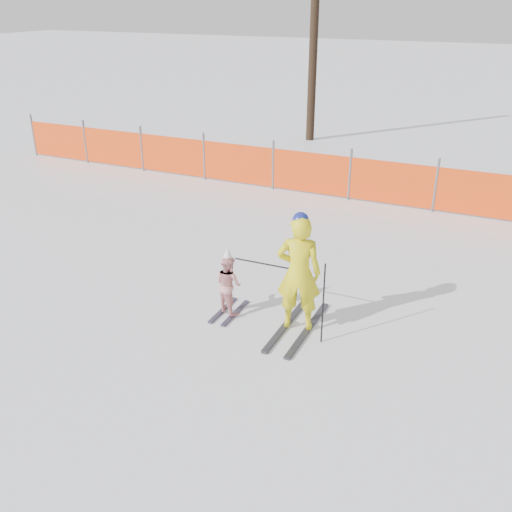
# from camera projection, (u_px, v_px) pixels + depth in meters

# --- Properties ---
(ground) EXTENTS (120.00, 120.00, 0.00)m
(ground) POSITION_uv_depth(u_px,v_px,m) (242.00, 330.00, 8.47)
(ground) COLOR white
(ground) RESTS_ON ground
(adult) EXTENTS (0.73, 1.66, 1.84)m
(adult) POSITION_uv_depth(u_px,v_px,m) (299.00, 273.00, 8.14)
(adult) COLOR black
(adult) RESTS_ON ground
(child) EXTENTS (0.56, 0.85, 1.12)m
(child) POSITION_uv_depth(u_px,v_px,m) (228.00, 283.00, 8.72)
(child) COLOR black
(child) RESTS_ON ground
(ski_poles) EXTENTS (1.47, 0.22, 1.24)m
(ski_poles) POSITION_uv_depth(u_px,v_px,m) (297.00, 287.00, 8.09)
(ski_poles) COLOR black
(ski_poles) RESTS_ON ground
(safety_fence) EXTENTS (16.89, 0.06, 1.25)m
(safety_fence) POSITION_uv_depth(u_px,v_px,m) (288.00, 169.00, 14.26)
(safety_fence) COLOR #595960
(safety_fence) RESTS_ON ground
(tree_trunks) EXTENTS (9.35, 2.75, 6.22)m
(tree_trunks) POSITION_uv_depth(u_px,v_px,m) (484.00, 61.00, 15.49)
(tree_trunks) COLOR #2F2015
(tree_trunks) RESTS_ON ground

